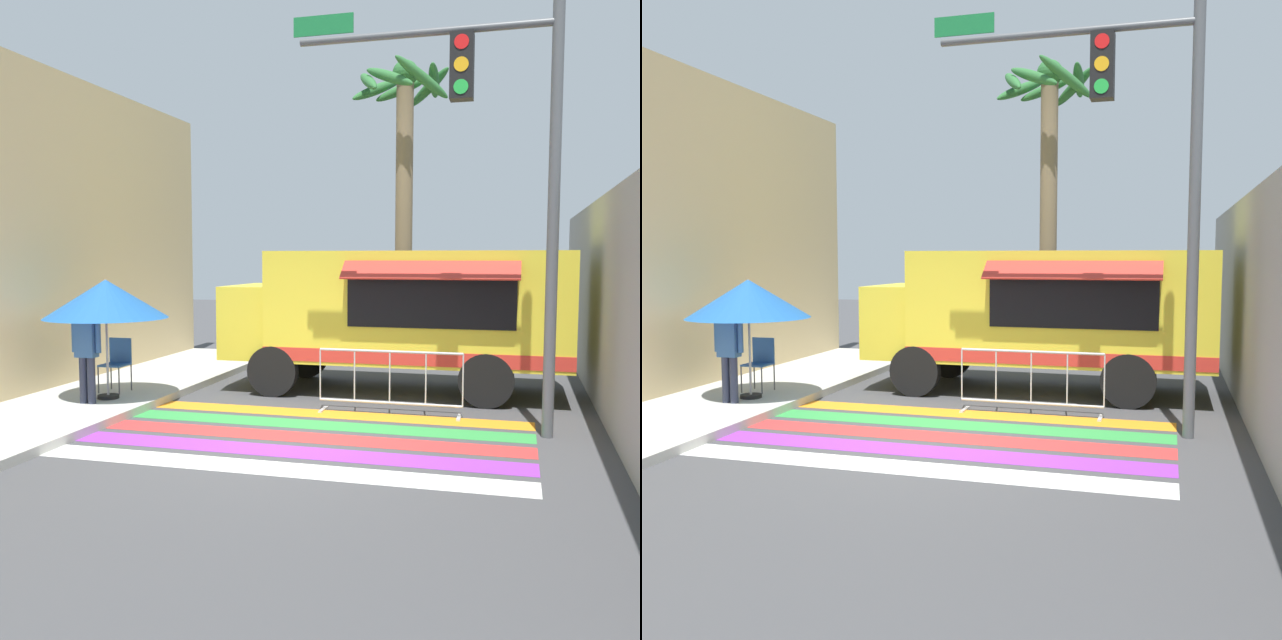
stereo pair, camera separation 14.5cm
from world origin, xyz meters
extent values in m
plane|color=#424244|center=(0.00, 0.00, 0.00)|extent=(60.00, 60.00, 0.00)
cube|color=gray|center=(4.29, 3.00, 1.76)|extent=(0.20, 16.00, 3.52)
cube|color=white|center=(0.00, -1.19, 0.00)|extent=(6.40, 0.56, 0.01)
cube|color=purple|center=(0.00, -0.43, 0.00)|extent=(6.40, 0.56, 0.01)
cube|color=red|center=(0.00, 0.33, 0.00)|extent=(6.40, 0.56, 0.01)
cube|color=green|center=(0.00, 1.09, 0.00)|extent=(6.40, 0.56, 0.01)
cube|color=orange|center=(0.00, 1.85, 0.00)|extent=(6.40, 0.56, 0.01)
cube|color=yellow|center=(1.17, 4.10, 1.63)|extent=(5.36, 2.29, 2.02)
cube|color=yellow|center=(-1.51, 4.10, 1.30)|extent=(1.89, 2.11, 1.36)
cube|color=#1E232D|center=(-2.41, 4.10, 1.64)|extent=(0.06, 1.84, 0.52)
cube|color=black|center=(1.48, 2.94, 1.78)|extent=(2.84, 0.03, 0.91)
cube|color=red|center=(1.48, 2.73, 2.31)|extent=(2.94, 0.43, 0.31)
cube|color=red|center=(1.17, 2.95, 0.80)|extent=(5.36, 0.01, 0.24)
cylinder|color=black|center=(-1.35, 3.04, 0.46)|extent=(0.92, 0.22, 0.92)
cylinder|color=black|center=(-1.35, 5.15, 0.46)|extent=(0.92, 0.22, 0.92)
cylinder|color=black|center=(2.43, 3.04, 0.46)|extent=(0.92, 0.22, 0.92)
cylinder|color=black|center=(2.43, 5.15, 0.46)|extent=(0.92, 0.22, 0.92)
cylinder|color=#515456|center=(3.35, 1.26, 3.09)|extent=(0.16, 0.16, 6.18)
cylinder|color=#515456|center=(1.54, 1.26, 5.66)|extent=(3.61, 0.11, 0.11)
cube|color=black|center=(2.08, 1.23, 5.15)|extent=(0.32, 0.28, 0.90)
cylinder|color=red|center=(2.08, 1.09, 5.45)|extent=(0.20, 0.02, 0.20)
cylinder|color=#F2A519|center=(2.08, 1.09, 5.15)|extent=(0.20, 0.02, 0.20)
cylinder|color=green|center=(2.08, 1.09, 4.85)|extent=(0.20, 0.02, 0.20)
cube|color=#197238|center=(0.09, 1.24, 5.88)|extent=(0.90, 0.02, 0.28)
cylinder|color=black|center=(-3.76, 1.47, 0.16)|extent=(0.36, 0.36, 0.06)
cylinder|color=#B2B2B7|center=(-3.76, 1.47, 1.14)|extent=(0.04, 0.04, 2.02)
cone|color=#1E59A5|center=(-3.76, 1.47, 1.83)|extent=(2.07, 2.07, 0.65)
cylinder|color=#4C4C51|center=(-4.17, 1.82, 0.37)|extent=(0.02, 0.02, 0.47)
cylinder|color=#4C4C51|center=(-3.76, 1.82, 0.37)|extent=(0.02, 0.02, 0.47)
cylinder|color=#4C4C51|center=(-4.17, 2.23, 0.37)|extent=(0.02, 0.02, 0.47)
cylinder|color=#4C4C51|center=(-3.76, 2.23, 0.37)|extent=(0.02, 0.02, 0.47)
cube|color=#2D5999|center=(-3.97, 2.03, 0.62)|extent=(0.43, 0.43, 0.03)
cube|color=#2D5999|center=(-3.97, 2.23, 0.85)|extent=(0.43, 0.03, 0.45)
cylinder|color=#2D3347|center=(-3.93, 1.02, 0.51)|extent=(0.13, 0.13, 0.76)
cylinder|color=#2D3347|center=(-3.78, 1.02, 0.51)|extent=(0.13, 0.13, 0.76)
cube|color=#33598C|center=(-3.85, 1.02, 1.21)|extent=(0.34, 0.20, 0.62)
cylinder|color=#33598C|center=(-4.07, 1.02, 1.24)|extent=(0.09, 0.09, 0.53)
cylinder|color=#33598C|center=(-3.63, 1.02, 1.24)|extent=(0.09, 0.09, 0.53)
sphere|color=#9E7051|center=(-3.85, 1.02, 1.65)|extent=(0.21, 0.21, 0.21)
cylinder|color=#B7BABF|center=(0.95, 2.12, 1.02)|extent=(2.31, 0.04, 0.04)
cylinder|color=#B7BABF|center=(0.95, 2.12, 0.19)|extent=(2.31, 0.04, 0.04)
cylinder|color=#B7BABF|center=(-0.20, 2.12, 0.60)|extent=(0.02, 0.02, 0.83)
cylinder|color=#B7BABF|center=(0.38, 2.12, 0.60)|extent=(0.02, 0.02, 0.83)
cylinder|color=#B7BABF|center=(0.95, 2.12, 0.60)|extent=(0.02, 0.02, 0.83)
cylinder|color=#B7BABF|center=(1.53, 2.12, 0.60)|extent=(0.02, 0.02, 0.83)
cylinder|color=#B7BABF|center=(2.11, 2.12, 0.60)|extent=(0.02, 0.02, 0.83)
cube|color=#B7BABF|center=(-0.15, 2.12, 0.01)|extent=(0.06, 0.44, 0.03)
cube|color=#B7BABF|center=(2.06, 2.12, 0.01)|extent=(0.06, 0.44, 0.03)
cylinder|color=#7A664C|center=(0.29, 7.72, 3.30)|extent=(0.40, 0.40, 6.61)
sphere|color=#2D6B33|center=(0.29, 7.72, 6.76)|extent=(0.60, 0.60, 0.60)
ellipsoid|color=#2D6B33|center=(0.94, 7.75, 6.56)|extent=(0.31, 1.33, 0.71)
ellipsoid|color=#2D6B33|center=(0.77, 8.26, 6.53)|extent=(1.21, 1.13, 0.85)
ellipsoid|color=#2D6B33|center=(0.10, 8.36, 6.55)|extent=(1.35, 0.59, 0.75)
ellipsoid|color=#2D6B33|center=(-0.47, 8.20, 6.55)|extent=(1.15, 1.60, 0.92)
ellipsoid|color=#2D6B33|center=(-0.51, 7.38, 6.55)|extent=(0.87, 1.65, 0.88)
ellipsoid|color=#2D6B33|center=(0.02, 7.11, 6.55)|extent=(1.31, 0.75, 0.72)
ellipsoid|color=#2D6B33|center=(0.75, 7.10, 6.49)|extent=(1.31, 1.06, 1.00)
camera|label=1|loc=(2.89, -9.06, 2.52)|focal=40.00mm
camera|label=2|loc=(3.03, -9.02, 2.52)|focal=40.00mm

